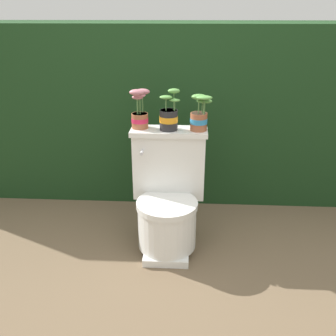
# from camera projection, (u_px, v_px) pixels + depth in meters

# --- Properties ---
(ground_plane) EXTENTS (12.00, 12.00, 0.00)m
(ground_plane) POSITION_uv_depth(u_px,v_px,m) (174.00, 254.00, 2.33)
(ground_plane) COLOR brown
(hedge_backdrop) EXTENTS (4.35, 0.88, 1.32)m
(hedge_backdrop) POSITION_uv_depth(u_px,v_px,m) (180.00, 107.00, 3.09)
(hedge_backdrop) COLOR #193819
(hedge_backdrop) RESTS_ON ground
(toilet) EXTENTS (0.47, 0.48, 0.73)m
(toilet) POSITION_uv_depth(u_px,v_px,m) (168.00, 199.00, 2.31)
(toilet) COLOR white
(toilet) RESTS_ON ground
(potted_plant_left) EXTENTS (0.12, 0.11, 0.24)m
(potted_plant_left) POSITION_uv_depth(u_px,v_px,m) (140.00, 112.00, 2.25)
(potted_plant_left) COLOR #9E5638
(potted_plant_left) RESTS_ON toilet
(potted_plant_midleft) EXTENTS (0.12, 0.11, 0.25)m
(potted_plant_midleft) POSITION_uv_depth(u_px,v_px,m) (169.00, 117.00, 2.22)
(potted_plant_midleft) COLOR #262628
(potted_plant_midleft) RESTS_ON toilet
(potted_plant_middle) EXTENTS (0.13, 0.12, 0.22)m
(potted_plant_middle) POSITION_uv_depth(u_px,v_px,m) (200.00, 115.00, 2.20)
(potted_plant_middle) COLOR #9E5638
(potted_plant_middle) RESTS_ON toilet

